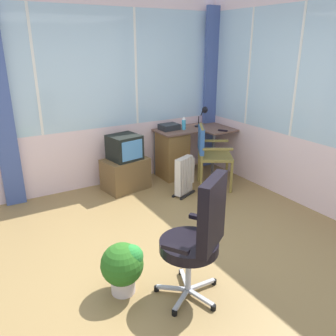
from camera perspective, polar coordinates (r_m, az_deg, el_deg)
name	(u,v)px	position (r m, az deg, el deg)	size (l,w,h in m)	color
ground	(170,257)	(3.72, 0.41, -14.62)	(5.32, 5.40, 0.06)	olive
north_window_panel	(90,96)	(5.15, -12.76, 11.54)	(4.32, 0.07, 2.74)	silver
east_window_panel	(325,105)	(4.65, 24.59, 9.42)	(0.07, 4.40, 2.74)	silver
curtain_north_left	(1,108)	(4.84, -25.98, 8.97)	(0.26, 0.07, 2.64)	#445898
curtain_corner	(211,91)	(6.01, 7.09, 12.59)	(0.26, 0.07, 2.64)	#445898
desk	(175,152)	(5.59, 1.12, 2.66)	(1.19, 0.77, 0.78)	brown
desk_lamp	(204,114)	(5.73, 6.07, 8.98)	(0.22, 0.19, 0.34)	black
tv_remote	(223,130)	(5.50, 9.08, 6.17)	(0.04, 0.15, 0.02)	black
spray_bottle	(184,123)	(5.53, 2.64, 7.44)	(0.06, 0.06, 0.22)	#40A9D6
paper_tray	(169,127)	(5.53, 0.20, 6.84)	(0.30, 0.23, 0.09)	#23272C
wooden_armchair	(207,148)	(5.13, 6.55, 3.24)	(0.66, 0.66, 0.95)	olive
office_chair	(199,233)	(2.84, 5.21, -10.75)	(0.61, 0.60, 1.13)	#B7B7BF
tv_on_stand	(125,165)	(5.15, -7.09, 0.43)	(0.71, 0.54, 0.83)	brown
space_heater	(185,176)	(4.94, 2.82, -1.29)	(0.41, 0.29, 0.57)	silver
potted_plant	(123,265)	(3.11, -7.42, -15.71)	(0.37, 0.37, 0.47)	silver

